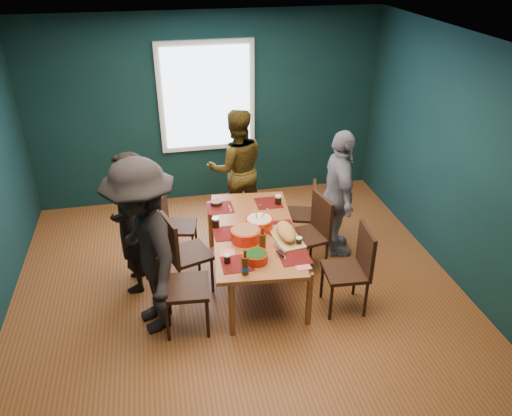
{
  "coord_description": "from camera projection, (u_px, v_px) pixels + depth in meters",
  "views": [
    {
      "loc": [
        -0.73,
        -4.37,
        3.58
      ],
      "look_at": [
        0.24,
        0.26,
        0.95
      ],
      "focal_mm": 35.0,
      "sensor_mm": 36.0,
      "label": 1
    }
  ],
  "objects": [
    {
      "name": "room",
      "position": [
        233.0,
        175.0,
        5.17
      ],
      "size": [
        5.01,
        5.01,
        2.71
      ],
      "color": "#9A502C",
      "rests_on": "ground"
    },
    {
      "name": "dining_table",
      "position": [
        254.0,
        235.0,
        5.54
      ],
      "size": [
        1.08,
        1.88,
        0.68
      ],
      "rotation": [
        0.0,
        0.0,
        -0.1
      ],
      "color": "#98582D",
      "rests_on": "floor"
    },
    {
      "name": "chair_left_far",
      "position": [
        172.0,
        221.0,
        6.05
      ],
      "size": [
        0.46,
        0.46,
        0.87
      ],
      "rotation": [
        0.0,
        0.0,
        -0.2
      ],
      "color": "black",
      "rests_on": "floor"
    },
    {
      "name": "chair_left_mid",
      "position": [
        180.0,
        249.0,
        5.41
      ],
      "size": [
        0.55,
        0.55,
        0.97
      ],
      "rotation": [
        0.0,
        0.0,
        0.3
      ],
      "color": "black",
      "rests_on": "floor"
    },
    {
      "name": "chair_left_near",
      "position": [
        175.0,
        280.0,
        4.88
      ],
      "size": [
        0.5,
        0.5,
        1.01
      ],
      "rotation": [
        0.0,
        0.0,
        -0.09
      ],
      "color": "black",
      "rests_on": "floor"
    },
    {
      "name": "chair_right_far",
      "position": [
        306.0,
        209.0,
        6.34
      ],
      "size": [
        0.47,
        0.47,
        0.83
      ],
      "rotation": [
        0.0,
        0.0,
        -0.31
      ],
      "color": "black",
      "rests_on": "floor"
    },
    {
      "name": "chair_right_mid",
      "position": [
        313.0,
        228.0,
        5.82
      ],
      "size": [
        0.5,
        0.5,
        0.94
      ],
      "rotation": [
        0.0,
        0.0,
        0.2
      ],
      "color": "black",
      "rests_on": "floor"
    },
    {
      "name": "chair_right_near",
      "position": [
        355.0,
        263.0,
        5.18
      ],
      "size": [
        0.46,
        0.46,
        0.96
      ],
      "rotation": [
        0.0,
        0.0,
        -0.07
      ],
      "color": "black",
      "rests_on": "floor"
    },
    {
      "name": "person_far_left",
      "position": [
        130.0,
        223.0,
        5.39
      ],
      "size": [
        0.42,
        0.61,
        1.63
      ],
      "primitive_type": "imported",
      "rotation": [
        0.0,
        0.0,
        4.67
      ],
      "color": "black",
      "rests_on": "floor"
    },
    {
      "name": "person_back",
      "position": [
        237.0,
        168.0,
        6.64
      ],
      "size": [
        0.79,
        0.62,
        1.63
      ],
      "primitive_type": "imported",
      "rotation": [
        0.0,
        0.0,
        3.15
      ],
      "color": "black",
      "rests_on": "floor"
    },
    {
      "name": "person_right",
      "position": [
        339.0,
        195.0,
        6.0
      ],
      "size": [
        0.49,
        0.98,
        1.61
      ],
      "primitive_type": "imported",
      "rotation": [
        0.0,
        0.0,
        1.47
      ],
      "color": "silver",
      "rests_on": "floor"
    },
    {
      "name": "person_near_left",
      "position": [
        145.0,
        249.0,
        4.77
      ],
      "size": [
        0.97,
        1.33,
        1.84
      ],
      "primitive_type": "imported",
      "rotation": [
        0.0,
        0.0,
        4.97
      ],
      "color": "black",
      "rests_on": "floor"
    },
    {
      "name": "bowl_salad",
      "position": [
        246.0,
        234.0,
        5.31
      ],
      "size": [
        0.32,
        0.32,
        0.13
      ],
      "color": "red",
      "rests_on": "dining_table"
    },
    {
      "name": "bowl_dumpling",
      "position": [
        259.0,
        223.0,
        5.52
      ],
      "size": [
        0.31,
        0.31,
        0.29
      ],
      "color": "red",
      "rests_on": "dining_table"
    },
    {
      "name": "bowl_herbs",
      "position": [
        256.0,
        257.0,
        4.97
      ],
      "size": [
        0.23,
        0.23,
        0.1
      ],
      "color": "red",
      "rests_on": "dining_table"
    },
    {
      "name": "cutting_board",
      "position": [
        286.0,
        233.0,
        5.34
      ],
      "size": [
        0.34,
        0.66,
        0.14
      ],
      "rotation": [
        0.0,
        0.0,
        0.12
      ],
      "color": "tan",
      "rests_on": "dining_table"
    },
    {
      "name": "small_bowl",
      "position": [
        216.0,
        203.0,
        6.01
      ],
      "size": [
        0.14,
        0.14,
        0.06
      ],
      "color": "black",
      "rests_on": "dining_table"
    },
    {
      "name": "beer_bottle_a",
      "position": [
        245.0,
        265.0,
        4.77
      ],
      "size": [
        0.07,
        0.07,
        0.27
      ],
      "color": "#46240C",
      "rests_on": "dining_table"
    },
    {
      "name": "beer_bottle_b",
      "position": [
        262.0,
        242.0,
        5.11
      ],
      "size": [
        0.07,
        0.07,
        0.28
      ],
      "color": "#46240C",
      "rests_on": "dining_table"
    },
    {
      "name": "cola_glass_a",
      "position": [
        227.0,
        258.0,
        4.95
      ],
      "size": [
        0.07,
        0.07,
        0.1
      ],
      "color": "black",
      "rests_on": "dining_table"
    },
    {
      "name": "cola_glass_b",
      "position": [
        299.0,
        241.0,
        5.23
      ],
      "size": [
        0.06,
        0.06,
        0.09
      ],
      "color": "black",
      "rests_on": "dining_table"
    },
    {
      "name": "cola_glass_c",
      "position": [
        278.0,
        199.0,
        6.01
      ],
      "size": [
        0.08,
        0.08,
        0.11
      ],
      "color": "black",
      "rests_on": "dining_table"
    },
    {
      "name": "cola_glass_d",
      "position": [
        216.0,
        222.0,
        5.54
      ],
      "size": [
        0.08,
        0.08,
        0.12
      ],
      "color": "black",
      "rests_on": "dining_table"
    },
    {
      "name": "napkin_a",
      "position": [
        281.0,
        225.0,
        5.6
      ],
      "size": [
        0.22,
        0.22,
        0.0
      ],
      "primitive_type": "cube",
      "rotation": [
        0.0,
        0.0,
        0.52
      ],
      "color": "#FF6B73",
      "rests_on": "dining_table"
    },
    {
      "name": "napkin_b",
      "position": [
        227.0,
        253.0,
        5.12
      ],
      "size": [
        0.17,
        0.17,
        0.0
      ],
      "primitive_type": "cube",
      "rotation": [
        0.0,
        0.0,
        -0.16
      ],
      "color": "#FF6B73",
      "rests_on": "dining_table"
    },
    {
      "name": "napkin_c",
      "position": [
        302.0,
        266.0,
        4.93
      ],
      "size": [
        0.16,
        0.16,
        0.0
      ],
      "primitive_type": "cube",
      "rotation": [
        0.0,
        0.0,
        0.06
      ],
      "color": "#FF6B73",
      "rests_on": "dining_table"
    }
  ]
}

